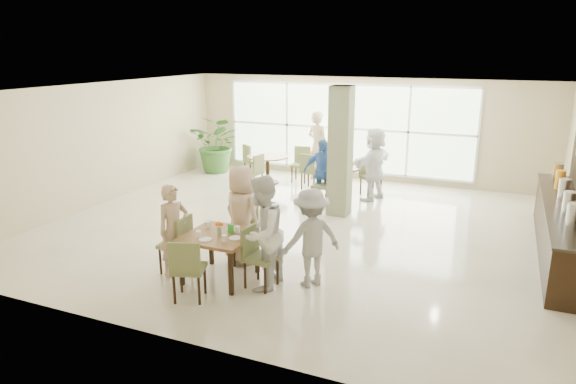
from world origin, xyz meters
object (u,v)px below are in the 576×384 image
at_px(teen_standing, 311,238).
at_px(adult_a, 322,172).
at_px(teen_left, 174,230).
at_px(adult_b, 374,164).
at_px(round_table_left, 268,162).
at_px(buffet_counter, 562,225).
at_px(teen_far, 242,215).
at_px(teen_right, 262,233).
at_px(adult_standing, 318,146).
at_px(main_table, 220,239).
at_px(round_table_right, 337,173).
at_px(potted_plant, 218,144).

xyz_separation_m(teen_standing, adult_a, (-1.27, 4.10, 0.00)).
distance_m(teen_left, teen_standing, 2.21).
bearing_deg(adult_b, round_table_left, -77.90).
distance_m(round_table_left, buffet_counter, 7.36).
distance_m(teen_left, teen_far, 1.16).
bearing_deg(teen_right, adult_standing, -167.00).
relative_size(main_table, teen_right, 0.59).
height_order(round_table_right, adult_a, adult_a).
xyz_separation_m(round_table_left, teen_standing, (3.28, -5.39, 0.19)).
relative_size(teen_left, adult_a, 0.97).
bearing_deg(adult_b, main_table, 7.94).
distance_m(buffet_counter, adult_b, 4.45).
bearing_deg(round_table_right, adult_b, 3.26).
xyz_separation_m(main_table, round_table_left, (-1.90, 5.76, -0.09)).
distance_m(potted_plant, teen_far, 6.77).
height_order(round_table_left, round_table_right, same).
xyz_separation_m(round_table_right, adult_b, (0.90, 0.05, 0.29)).
distance_m(teen_standing, adult_a, 4.29).
relative_size(round_table_left, teen_standing, 0.72).
bearing_deg(teen_far, adult_standing, -59.36).
bearing_deg(teen_right, teen_standing, 119.89).
bearing_deg(teen_standing, teen_right, -17.35).
distance_m(potted_plant, teen_right, 7.82).
relative_size(round_table_right, adult_b, 0.66).
bearing_deg(teen_standing, round_table_right, -123.88).
xyz_separation_m(potted_plant, teen_right, (4.54, -6.36, 0.05)).
xyz_separation_m(round_table_right, teen_far, (-0.23, -4.55, 0.26)).
bearing_deg(adult_a, main_table, -91.85).
bearing_deg(teen_far, adult_b, -80.58).
height_order(teen_left, teen_standing, teen_standing).
distance_m(round_table_left, adult_standing, 1.47).
xyz_separation_m(main_table, round_table_right, (0.23, 5.30, -0.08)).
xyz_separation_m(buffet_counter, teen_standing, (-3.63, -2.86, 0.22)).
bearing_deg(adult_standing, potted_plant, 28.78).
xyz_separation_m(round_table_left, adult_a, (2.01, -1.29, 0.20)).
height_order(main_table, potted_plant, potted_plant).
distance_m(buffet_counter, adult_standing, 6.72).
bearing_deg(teen_far, teen_left, 71.54).
relative_size(main_table, buffet_counter, 0.22).
xyz_separation_m(potted_plant, teen_standing, (5.18, -5.99, -0.06)).
xyz_separation_m(main_table, adult_standing, (-0.77, 6.62, 0.29)).
bearing_deg(round_table_right, teen_standing, -76.77).
bearing_deg(teen_standing, main_table, -32.38).
bearing_deg(teen_right, teen_far, -135.37).
bearing_deg(main_table, adult_b, 78.16).
height_order(teen_right, adult_b, teen_right).
height_order(round_table_right, potted_plant, potted_plant).
bearing_deg(potted_plant, teen_far, -55.91).
bearing_deg(teen_standing, teen_left, -34.55).
relative_size(main_table, teen_standing, 0.67).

